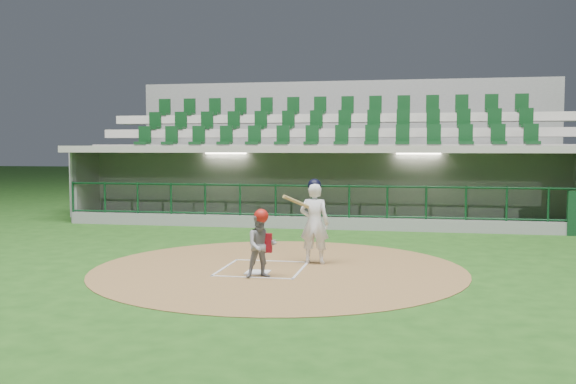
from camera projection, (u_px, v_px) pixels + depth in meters
name	position (u px, v px, depth m)	size (l,w,h in m)	color
ground	(266.00, 267.00, 12.66)	(120.00, 120.00, 0.00)	#1C4614
dirt_circle	(279.00, 269.00, 12.41)	(7.20, 7.20, 0.01)	brown
home_plate	(258.00, 272.00, 11.98)	(0.43, 0.43, 0.02)	white
batter_box_chalk	(263.00, 269.00, 12.37)	(1.55, 1.80, 0.01)	silver
dugout_structure	(324.00, 191.00, 20.23)	(16.40, 3.70, 3.00)	slate
seating_deck	(333.00, 173.00, 23.25)	(17.00, 6.72, 5.15)	gray
batter	(314.00, 221.00, 12.88)	(0.85, 0.86, 1.71)	white
catcher	(261.00, 244.00, 11.51)	(0.69, 0.63, 1.24)	gray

